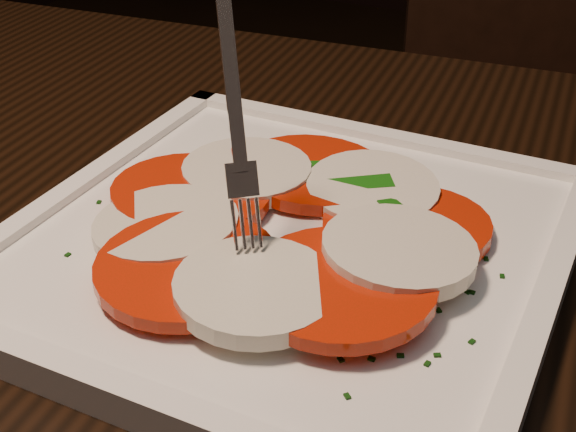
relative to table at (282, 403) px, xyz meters
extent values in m
cube|color=black|center=(0.00, 0.00, 0.08)|extent=(1.26, 0.89, 0.04)
cylinder|color=black|center=(-0.56, 0.30, -0.30)|extent=(0.06, 0.06, 0.71)
cube|color=black|center=(0.10, 0.66, -0.20)|extent=(0.54, 0.54, 0.04)
cylinder|color=black|center=(-0.13, 0.76, -0.45)|extent=(0.04, 0.04, 0.41)
cube|color=white|center=(-0.01, 0.02, 0.11)|extent=(0.32, 0.32, 0.01)
cylinder|color=red|center=(0.06, 0.06, 0.12)|extent=(0.10, 0.10, 0.02)
cylinder|color=silver|center=(0.02, 0.09, 0.12)|extent=(0.09, 0.09, 0.02)
cylinder|color=red|center=(-0.02, 0.09, 0.12)|extent=(0.10, 0.10, 0.02)
cylinder|color=silver|center=(-0.06, 0.07, 0.12)|extent=(0.09, 0.09, 0.01)
cylinder|color=red|center=(-0.08, 0.03, 0.12)|extent=(0.10, 0.10, 0.01)
cylinder|color=silver|center=(-0.07, -0.01, 0.12)|extent=(0.09, 0.09, 0.02)
cylinder|color=red|center=(-0.04, -0.04, 0.13)|extent=(0.10, 0.10, 0.01)
cylinder|color=silver|center=(0.01, -0.05, 0.13)|extent=(0.09, 0.09, 0.01)
cylinder|color=red|center=(0.05, -0.03, 0.13)|extent=(0.10, 0.10, 0.01)
cylinder|color=silver|center=(0.06, 0.02, 0.13)|extent=(0.09, 0.09, 0.02)
cube|color=#15590F|center=(-0.06, 0.04, 0.12)|extent=(0.04, 0.04, 0.00)
cube|color=#15590F|center=(0.00, -0.05, 0.12)|extent=(0.04, 0.02, 0.01)
cube|color=#15590F|center=(-0.03, 0.09, 0.12)|extent=(0.05, 0.04, 0.00)
cube|color=#15590F|center=(-0.05, 0.02, 0.12)|extent=(0.04, 0.01, 0.00)
cube|color=#15590F|center=(-0.05, -0.03, 0.12)|extent=(0.03, 0.04, 0.00)
cube|color=#15590F|center=(0.04, -0.02, 0.12)|extent=(0.02, 0.05, 0.01)
cube|color=#15590F|center=(0.01, 0.08, 0.12)|extent=(0.05, 0.04, 0.00)
cube|color=#15590F|center=(0.05, 0.06, 0.12)|extent=(0.04, 0.04, 0.00)
cube|color=#15590F|center=(-0.06, 0.08, 0.12)|extent=(0.04, 0.02, 0.01)
cube|color=#0C3409|center=(0.10, -0.01, 0.11)|extent=(0.00, 0.00, 0.00)
cube|color=#0C3409|center=(-0.11, -0.05, 0.11)|extent=(0.00, 0.00, 0.00)
cube|color=#0C3409|center=(-0.05, -0.07, 0.11)|extent=(0.00, 0.00, 0.00)
cube|color=#0C3409|center=(0.10, -0.05, 0.11)|extent=(0.00, 0.00, 0.00)
cube|color=#0C3409|center=(0.12, 0.04, 0.11)|extent=(0.00, 0.00, 0.00)
cube|color=#0C3409|center=(0.00, 0.15, 0.11)|extent=(0.00, 0.00, 0.00)
cube|color=#0C3409|center=(-0.11, 0.11, 0.11)|extent=(0.00, 0.00, 0.00)
cube|color=#0C3409|center=(0.12, -0.02, 0.11)|extent=(0.00, 0.00, 0.00)
cube|color=#0C3409|center=(-0.12, 0.04, 0.11)|extent=(0.00, 0.00, 0.00)
cube|color=#0C3409|center=(0.09, -0.05, 0.11)|extent=(0.00, 0.00, 0.00)
cube|color=#0C3409|center=(0.05, -0.06, 0.11)|extent=(0.00, 0.00, 0.00)
cube|color=#0C3409|center=(0.08, -0.06, 0.11)|extent=(0.00, 0.00, 0.00)
cube|color=#0C3409|center=(-0.13, 0.01, 0.11)|extent=(0.00, 0.00, 0.00)
cube|color=#0C3409|center=(-0.11, 0.07, 0.11)|extent=(0.00, 0.00, 0.00)
cube|color=#0C3409|center=(0.08, -0.09, 0.11)|extent=(0.00, 0.00, 0.00)
cube|color=#0C3409|center=(0.10, -0.04, 0.11)|extent=(0.00, 0.00, 0.00)
cube|color=#0C3409|center=(0.06, -0.06, 0.11)|extent=(0.00, 0.00, 0.00)
cube|color=#0C3409|center=(0.11, 0.02, 0.11)|extent=(0.00, 0.00, 0.00)
cube|color=#0C3409|center=(0.01, 0.13, 0.11)|extent=(0.00, 0.00, 0.00)
cube|color=#0C3409|center=(0.02, 0.12, 0.11)|extent=(0.00, 0.00, 0.00)
cube|color=#0C3409|center=(0.02, 0.15, 0.11)|extent=(0.00, 0.00, 0.00)
cube|color=#0C3409|center=(0.11, 0.05, 0.11)|extent=(0.00, 0.00, 0.00)
cube|color=#0C3409|center=(-0.04, 0.13, 0.11)|extent=(0.00, 0.00, 0.00)
cube|color=#0C3409|center=(0.10, 0.01, 0.11)|extent=(0.00, 0.00, 0.00)
camera|label=1|loc=(0.17, -0.34, 0.38)|focal=50.00mm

